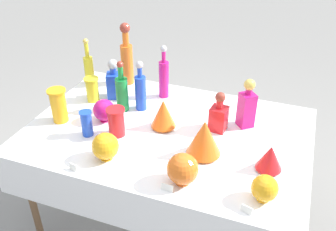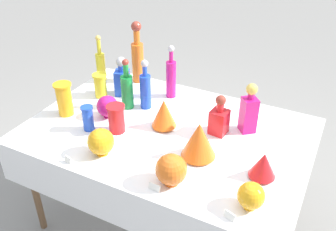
# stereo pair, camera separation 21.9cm
# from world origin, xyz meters

# --- Properties ---
(ground_plane) EXTENTS (40.00, 40.00, 0.00)m
(ground_plane) POSITION_xyz_m (0.00, 0.00, 0.00)
(ground_plane) COLOR gray
(display_table) EXTENTS (1.66, 1.12, 0.76)m
(display_table) POSITION_xyz_m (0.00, -0.03, 0.70)
(display_table) COLOR white
(display_table) RESTS_ON ground
(tall_bottle_0) EXTENTS (0.09, 0.09, 0.45)m
(tall_bottle_0) POSITION_xyz_m (-0.49, 0.48, 0.96)
(tall_bottle_0) COLOR orange
(tall_bottle_0) RESTS_ON display_table
(tall_bottle_1) EXTENTS (0.07, 0.07, 0.34)m
(tall_bottle_1) POSITION_xyz_m (-0.25, 0.17, 0.90)
(tall_bottle_1) COLOR blue
(tall_bottle_1) RESTS_ON display_table
(tall_bottle_2) EXTENTS (0.08, 0.08, 0.34)m
(tall_bottle_2) POSITION_xyz_m (-0.36, 0.12, 0.89)
(tall_bottle_2) COLOR #198C38
(tall_bottle_2) RESTS_ON display_table
(tall_bottle_3) EXTENTS (0.07, 0.07, 0.34)m
(tall_bottle_3) POSITION_xyz_m (-0.75, 0.37, 0.89)
(tall_bottle_3) COLOR yellow
(tall_bottle_3) RESTS_ON display_table
(tall_bottle_4) EXTENTS (0.07, 0.07, 0.37)m
(tall_bottle_4) POSITION_xyz_m (-0.17, 0.38, 0.91)
(tall_bottle_4) COLOR #C61972
(tall_bottle_4) RESTS_ON display_table
(square_decanter_0) EXTENTS (0.10, 0.10, 0.25)m
(square_decanter_0) POSITION_xyz_m (0.28, 0.11, 0.86)
(square_decanter_0) COLOR red
(square_decanter_0) RESTS_ON display_table
(square_decanter_1) EXTENTS (0.12, 0.12, 0.31)m
(square_decanter_1) POSITION_xyz_m (0.42, 0.21, 0.90)
(square_decanter_1) COLOR #C61972
(square_decanter_1) RESTS_ON display_table
(square_decanter_2) EXTENTS (0.12, 0.12, 0.28)m
(square_decanter_2) POSITION_xyz_m (-0.48, 0.25, 0.88)
(square_decanter_2) COLOR blue
(square_decanter_2) RESTS_ON display_table
(slender_vase_0) EXTENTS (0.07, 0.07, 0.16)m
(slender_vase_0) POSITION_xyz_m (-0.42, -0.21, 0.84)
(slender_vase_0) COLOR blue
(slender_vase_0) RESTS_ON display_table
(slender_vase_1) EXTENTS (0.10, 0.10, 0.17)m
(slender_vase_1) POSITION_xyz_m (-0.60, 0.16, 0.85)
(slender_vase_1) COLOR yellow
(slender_vase_1) RESTS_ON display_table
(slender_vase_2) EXTENTS (0.11, 0.11, 0.17)m
(slender_vase_2) POSITION_xyz_m (-0.26, -0.15, 0.85)
(slender_vase_2) COLOR red
(slender_vase_2) RESTS_ON display_table
(slender_vase_3) EXTENTS (0.11, 0.11, 0.22)m
(slender_vase_3) POSITION_xyz_m (-0.66, -0.14, 0.88)
(slender_vase_3) COLOR orange
(slender_vase_3) RESTS_ON display_table
(fluted_vase_0) EXTENTS (0.14, 0.14, 0.15)m
(fluted_vase_0) POSITION_xyz_m (0.61, -0.16, 0.84)
(fluted_vase_0) COLOR red
(fluted_vase_0) RESTS_ON display_table
(fluted_vase_1) EXTENTS (0.15, 0.15, 0.19)m
(fluted_vase_1) POSITION_xyz_m (-0.04, 0.02, 0.86)
(fluted_vase_1) COLOR orange
(fluted_vase_1) RESTS_ON display_table
(fluted_vase_2) EXTENTS (0.19, 0.19, 0.21)m
(fluted_vase_2) POSITION_xyz_m (0.26, -0.16, 0.87)
(fluted_vase_2) COLOR orange
(fluted_vase_2) RESTS_ON display_table
(round_bowl_0) EXTENTS (0.13, 0.13, 0.13)m
(round_bowl_0) POSITION_xyz_m (0.62, -0.39, 0.83)
(round_bowl_0) COLOR orange
(round_bowl_0) RESTS_ON display_table
(round_bowl_1) EXTENTS (0.16, 0.16, 0.17)m
(round_bowl_1) POSITION_xyz_m (0.23, -0.41, 0.85)
(round_bowl_1) COLOR orange
(round_bowl_1) RESTS_ON display_table
(round_bowl_2) EXTENTS (0.15, 0.15, 0.15)m
(round_bowl_2) POSITION_xyz_m (-0.21, -0.37, 0.84)
(round_bowl_2) COLOR orange
(round_bowl_2) RESTS_ON display_table
(round_bowl_3) EXTENTS (0.14, 0.14, 0.14)m
(round_bowl_3) POSITION_xyz_m (-0.40, -0.04, 0.83)
(round_bowl_3) COLOR #C61972
(round_bowl_3) RESTS_ON display_table
(price_tag_left) EXTENTS (0.05, 0.02, 0.04)m
(price_tag_left) POSITION_xyz_m (-0.33, -0.52, 0.78)
(price_tag_left) COLOR white
(price_tag_left) RESTS_ON display_table
(price_tag_center) EXTENTS (0.06, 0.02, 0.04)m
(price_tag_center) POSITION_xyz_m (0.18, -0.49, 0.78)
(price_tag_center) COLOR white
(price_tag_center) RESTS_ON display_table
(price_tag_right) EXTENTS (0.06, 0.03, 0.04)m
(price_tag_right) POSITION_xyz_m (0.56, -0.50, 0.78)
(price_tag_right) COLOR white
(price_tag_right) RESTS_ON display_table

